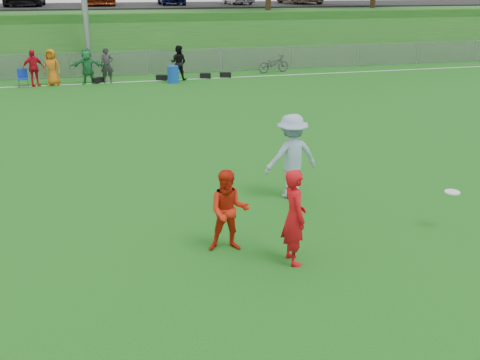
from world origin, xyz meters
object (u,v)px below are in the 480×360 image
object	(u,v)px
bicycle	(273,64)
player_red_left	(294,217)
frisbee	(452,192)
player_blue	(292,156)
player_red_center	(229,211)
recycling_bin	(173,74)

from	to	relation	value
bicycle	player_red_left	bearing A→B (deg)	151.25
frisbee	player_blue	bearing A→B (deg)	135.19
player_red_center	frisbee	xyz separation A→B (m)	(4.38, -0.25, 0.01)
player_red_center	player_red_left	bearing A→B (deg)	-26.51
recycling_bin	bicycle	distance (m)	6.00
player_red_left	player_red_center	distance (m)	1.20
player_blue	recycling_bin	world-z (taller)	player_blue
player_blue	player_red_center	bearing A→B (deg)	41.07
player_red_left	player_blue	size ratio (longest dim) A/B	0.89
bicycle	recycling_bin	bearing A→B (deg)	96.12
player_red_center	bicycle	distance (m)	20.72
frisbee	bicycle	distance (m)	19.86
frisbee	player_red_left	bearing A→B (deg)	-172.06
player_red_left	recycling_bin	bearing A→B (deg)	-2.52
bicycle	frisbee	bearing A→B (deg)	160.29
player_red_center	recycling_bin	world-z (taller)	player_red_center
frisbee	recycling_bin	distance (m)	18.07
player_blue	frisbee	size ratio (longest dim) A/B	6.56
frisbee	player_red_center	bearing A→B (deg)	176.73
frisbee	recycling_bin	bearing A→B (deg)	99.01
player_red_center	frisbee	world-z (taller)	player_red_center
frisbee	recycling_bin	world-z (taller)	recycling_bin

